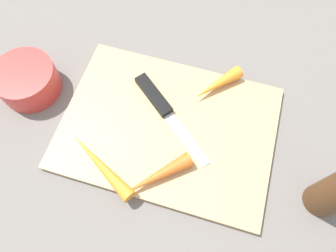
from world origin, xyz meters
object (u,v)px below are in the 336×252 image
carrot_medium (156,177)px  small_bowl (27,80)px  carrot_longest (101,165)px  knife (158,100)px  carrot_shortest (217,84)px  cutting_board (168,127)px

carrot_medium → small_bowl: size_ratio=1.11×
small_bowl → carrot_medium: bearing=-20.4°
carrot_medium → carrot_longest: bearing=-40.4°
knife → carrot_shortest: carrot_shortest is taller
carrot_longest → cutting_board: bearing=-99.5°
knife → carrot_medium: carrot_medium is taller
knife → small_bowl: size_ratio=1.56×
carrot_longest → small_bowl: (-0.18, 0.11, 0.00)m
knife → small_bowl: (-0.23, -0.03, 0.01)m
carrot_medium → carrot_shortest: bearing=-150.9°
cutting_board → small_bowl: small_bowl is taller
carrot_shortest → carrot_longest: 0.24m
carrot_shortest → small_bowl: small_bowl is taller
knife → carrot_medium: (0.04, -0.13, 0.01)m
knife → carrot_shortest: (0.09, 0.06, 0.01)m
carrot_medium → carrot_longest: carrot_medium is taller
cutting_board → knife: bearing=127.8°
cutting_board → carrot_shortest: size_ratio=3.69×
cutting_board → carrot_medium: size_ratio=3.00×
knife → carrot_shortest: 0.11m
cutting_board → carrot_medium: bearing=-84.7°
cutting_board → knife: size_ratio=2.14×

